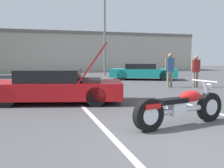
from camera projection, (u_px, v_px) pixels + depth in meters
The scene contains 9 objects.
ground_plane at pixel (185, 150), 4.00m from camera, with size 80.00×80.00×0.00m, color #474749.
parking_stripe_foreground at pixel (104, 129), 5.20m from camera, with size 0.12×5.35×0.01m, color white.
far_building at pixel (57, 51), 27.95m from camera, with size 32.00×4.20×4.40m.
light_pole at pixel (106, 27), 21.42m from camera, with size 1.21×0.28×7.50m.
motorcycle at pixel (181, 107), 5.43m from camera, with size 2.42×0.83×0.97m.
show_car_hood_open at pixel (56, 86), 8.30m from camera, with size 4.67×2.83×1.97m.
parked_car_right_row at pixel (143, 72), 17.42m from camera, with size 4.91×3.59×1.11m.
spectator_near_motorcycle at pixel (170, 67), 12.67m from camera, with size 0.52×0.23×1.73m.
spectator_by_show_car at pixel (196, 68), 12.67m from camera, with size 0.52×0.21×1.63m.
Camera 1 is at (-2.24, -3.37, 1.47)m, focal length 40.00 mm.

